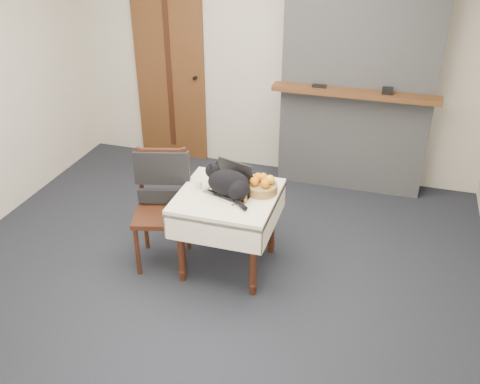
% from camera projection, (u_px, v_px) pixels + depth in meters
% --- Properties ---
extents(ground, '(4.50, 4.50, 0.00)m').
position_uv_depth(ground, '(215.00, 265.00, 4.58)').
color(ground, black).
rests_on(ground, ground).
extents(room_shell, '(4.52, 4.01, 2.61)m').
position_uv_depth(room_shell, '(229.00, 46.00, 4.11)').
color(room_shell, beige).
rests_on(room_shell, ground).
extents(door, '(0.82, 0.10, 2.00)m').
position_uv_depth(door, '(170.00, 74.00, 6.05)').
color(door, brown).
rests_on(door, ground).
extents(chimney, '(1.62, 0.48, 2.60)m').
position_uv_depth(chimney, '(360.00, 67.00, 5.26)').
color(chimney, gray).
rests_on(chimney, ground).
extents(side_table, '(0.78, 0.78, 0.70)m').
position_uv_depth(side_table, '(228.00, 206.00, 4.30)').
color(side_table, '#3A180F').
rests_on(side_table, ground).
extents(laptop, '(0.40, 0.37, 0.24)m').
position_uv_depth(laptop, '(231.00, 184.00, 4.26)').
color(laptop, '#B7B7BC').
rests_on(laptop, side_table).
extents(cat, '(0.45, 0.38, 0.25)m').
position_uv_depth(cat, '(230.00, 184.00, 4.17)').
color(cat, black).
rests_on(cat, side_table).
extents(cream_jar, '(0.06, 0.06, 0.06)m').
position_uv_depth(cream_jar, '(199.00, 185.00, 4.31)').
color(cream_jar, silver).
rests_on(cream_jar, side_table).
extents(pill_bottle, '(0.03, 0.03, 0.07)m').
position_uv_depth(pill_bottle, '(245.00, 198.00, 4.11)').
color(pill_bottle, '#A16413').
rests_on(pill_bottle, side_table).
extents(fruit_basket, '(0.25, 0.25, 0.14)m').
position_uv_depth(fruit_basket, '(262.00, 186.00, 4.25)').
color(fruit_basket, olive).
rests_on(fruit_basket, side_table).
extents(desk_clutter, '(0.13, 0.11, 0.01)m').
position_uv_depth(desk_clutter, '(247.00, 197.00, 4.19)').
color(desk_clutter, black).
rests_on(desk_clutter, side_table).
extents(chair, '(0.55, 0.54, 0.99)m').
position_uv_depth(chair, '(162.00, 191.00, 4.43)').
color(chair, '#3A180F').
rests_on(chair, ground).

